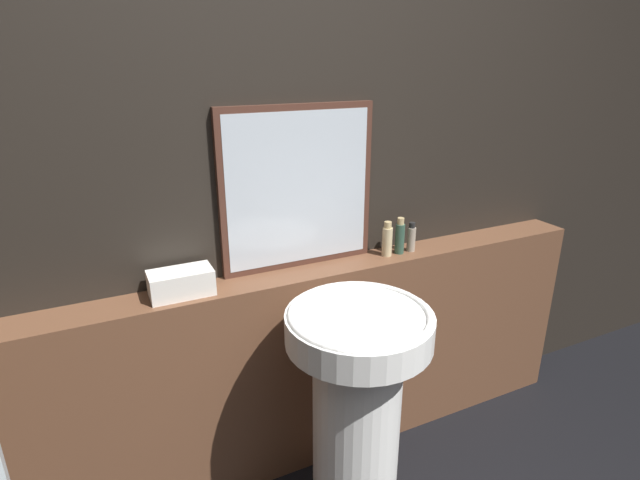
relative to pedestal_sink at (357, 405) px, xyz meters
The scene contains 8 objects.
wall_back 0.88m from the pedestal_sink, 85.71° to the left, with size 8.00×0.06×2.50m.
vanity_counter 0.41m from the pedestal_sink, 84.42° to the left, with size 2.69×0.18×0.93m.
pedestal_sink is the anchor object (origin of this frame).
mirror 0.86m from the pedestal_sink, 92.11° to the left, with size 0.65×0.03×0.66m.
towel_stack 0.79m from the pedestal_sink, 142.10° to the left, with size 0.23×0.12×0.10m.
shampoo_bottle 0.71m from the pedestal_sink, 47.57° to the left, with size 0.04×0.04×0.16m.
conditioner_bottle 0.75m from the pedestal_sink, 42.89° to the left, with size 0.04×0.04×0.16m.
lotion_bottle 0.78m from the pedestal_sink, 39.09° to the left, with size 0.04×0.04×0.13m.
Camera 1 is at (-0.82, -0.17, 1.76)m, focal length 28.00 mm.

